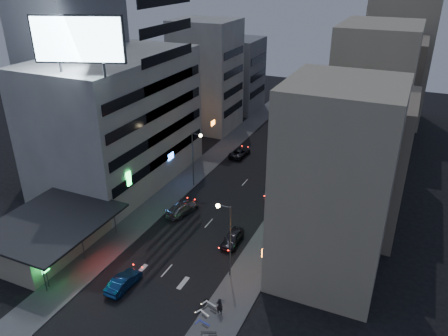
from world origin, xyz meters
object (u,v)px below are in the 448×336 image
Objects in this scene: parked_car_right_mid at (274,189)px; parked_car_right_far at (285,172)px; road_car_blue at (123,282)px; scooter_silver_b at (217,301)px; person at (220,306)px; scooter_blue at (211,320)px; parked_car_left at (240,152)px; scooter_black_a at (217,326)px; road_car_silver at (182,208)px; parked_car_right_near at (233,238)px; scooter_silver_a at (210,311)px; scooter_black_b at (219,306)px.

parked_car_right_mid is 5.66m from parked_car_right_far.
scooter_silver_b is (9.52, 1.26, -0.00)m from road_car_blue.
person is 0.92× the size of scooter_blue.
person reaches higher than scooter_silver_b.
person reaches higher than parked_car_right_far.
parked_car_left is 0.85× the size of parked_car_right_far.
road_car_silver is at bearing 16.18° from scooter_black_a.
parked_car_right_near is 11.64m from scooter_silver_a.
road_car_blue is (-7.31, -30.02, -0.12)m from parked_car_right_far.
person is 0.84× the size of scooter_black_a.
scooter_black_a is at bearing -83.39° from parked_car_right_far.
scooter_silver_a is (-0.64, -0.67, -0.27)m from person.
parked_car_left is 2.63× the size of scooter_blue.
scooter_blue is at bearing -84.84° from parked_car_right_mid.
scooter_silver_b is at bearing 23.97° from scooter_blue.
parked_car_right_far is 2.82× the size of scooter_black_a.
parked_car_right_mid is 2.30× the size of scooter_silver_b.
parked_car_right_far is at bearing -15.05° from scooter_black_a.
parked_car_right_near reaches higher than scooter_black_b.
road_car_blue is 10.06m from scooter_blue.
parked_car_right_far is at bearing 17.17° from scooter_blue.
scooter_black_b is at bearing 111.61° from parked_car_left.
road_car_blue is at bearing 113.71° from scooter_silver_b.
road_car_blue is 2.22× the size of scooter_black_b.
parked_car_right_far is 31.21m from scooter_blue.
person reaches higher than scooter_black_a.
road_car_blue reaches higher than scooter_silver_a.
person is (11.77, -14.11, 0.25)m from road_car_silver.
scooter_black_a is at bearing 109.23° from person.
scooter_silver_a is (11.12, -14.79, -0.02)m from road_car_silver.
scooter_silver_a is 0.97× the size of scooter_black_b.
parked_car_right_far is 1.32× the size of road_car_blue.
scooter_silver_a is at bearing -178.70° from road_car_blue.
parked_car_right_far is (9.11, -4.40, 0.15)m from parked_car_left.
scooter_black_a is (3.34, -25.89, 0.01)m from parked_car_right_mid.
scooter_silver_a is 1.02m from scooter_black_b.
road_car_blue is at bearing -103.43° from parked_car_right_far.
scooter_blue is (10.01, -1.06, -0.03)m from road_car_blue.
parked_car_right_near is at bearing 31.20° from scooter_silver_b.
scooter_silver_b is at bearing -48.53° from person.
road_car_silver is (-9.12, -9.69, -0.01)m from parked_car_right_mid.
parked_car_left is at bearing -2.06° from scooter_black_a.
scooter_blue is (-0.81, 0.46, -0.05)m from scooter_black_a.
parked_car_right_far reaches higher than parked_car_right_near.
parked_car_right_far is 30.21m from scooter_silver_a.
scooter_silver_b is (11.32, -33.16, 0.03)m from parked_car_left.
scooter_black_a is 1.04× the size of scooter_black_b.
parked_car_right_mid is at bearing -88.06° from parked_car_right_far.
scooter_black_a is 2.47m from scooter_black_b.
person is 0.87× the size of scooter_black_b.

